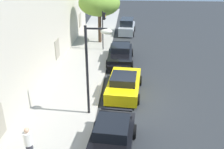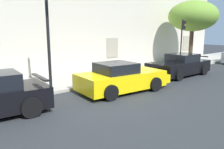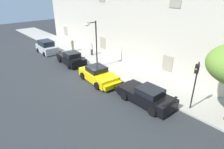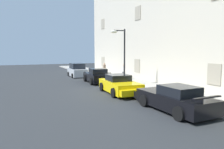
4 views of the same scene
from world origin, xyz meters
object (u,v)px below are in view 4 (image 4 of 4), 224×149
object	(u,v)px
sportscar_red_lead	(97,76)
sportscar_white_middle	(172,99)
street_lamp	(120,46)
pedestrian_strolling	(124,71)
hatchback_distant	(77,71)
pedestrian_admiring	(104,69)
sportscar_yellow_flank	(120,85)

from	to	relation	value
sportscar_red_lead	sportscar_white_middle	size ratio (longest dim) A/B	0.95
street_lamp	pedestrian_strolling	world-z (taller)	street_lamp
sportscar_white_middle	pedestrian_strolling	world-z (taller)	pedestrian_strolling
sportscar_white_middle	hatchback_distant	size ratio (longest dim) A/B	1.32
sportscar_white_middle	street_lamp	bearing A→B (deg)	172.81
pedestrian_admiring	street_lamp	bearing A→B (deg)	-11.61
hatchback_distant	sportscar_red_lead	bearing A→B (deg)	4.27
hatchback_distant	street_lamp	xyz separation A→B (m)	(9.01, 1.48, 2.92)
sportscar_yellow_flank	street_lamp	xyz separation A→B (m)	(-2.92, 1.49, 3.08)
pedestrian_strolling	hatchback_distant	bearing A→B (deg)	-142.70
pedestrian_admiring	pedestrian_strolling	size ratio (longest dim) A/B	1.00
sportscar_white_middle	pedestrian_strolling	distance (m)	12.44
hatchback_distant	pedestrian_strolling	world-z (taller)	pedestrian_strolling
sportscar_red_lead	pedestrian_strolling	distance (m)	3.58
sportscar_yellow_flank	pedestrian_strolling	size ratio (longest dim) A/B	2.92
hatchback_distant	pedestrian_admiring	bearing A→B (deg)	55.00
pedestrian_admiring	pedestrian_strolling	xyz separation A→B (m)	(3.14, 1.03, -0.01)
sportscar_white_middle	hatchback_distant	xyz separation A→B (m)	(-17.11, -0.46, 0.16)
pedestrian_admiring	pedestrian_strolling	world-z (taller)	pedestrian_admiring
sportscar_yellow_flank	hatchback_distant	bearing A→B (deg)	179.94
sportscar_red_lead	sportscar_yellow_flank	xyz separation A→B (m)	(6.16, -0.44, -0.02)
sportscar_red_lead	street_lamp	world-z (taller)	street_lamp
sportscar_red_lead	pedestrian_strolling	world-z (taller)	pedestrian_strolling
sportscar_white_middle	pedestrian_admiring	distance (m)	15.27
pedestrian_admiring	pedestrian_strolling	distance (m)	3.31
sportscar_white_middle	pedestrian_admiring	size ratio (longest dim) A/B	3.02
hatchback_distant	street_lamp	size ratio (longest dim) A/B	0.74
sportscar_yellow_flank	street_lamp	world-z (taller)	street_lamp
sportscar_white_middle	street_lamp	distance (m)	8.72
hatchback_distant	pedestrian_admiring	distance (m)	3.56
hatchback_distant	pedestrian_admiring	size ratio (longest dim) A/B	2.30
sportscar_white_middle	pedestrian_strolling	bearing A→B (deg)	163.70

